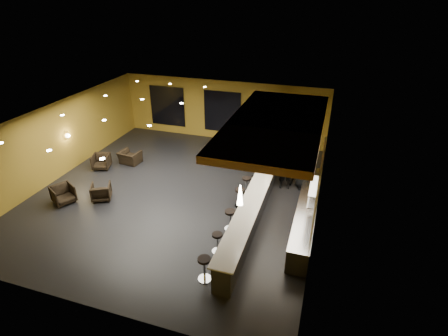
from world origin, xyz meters
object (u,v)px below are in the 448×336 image
(bar_counter, at_px, (253,209))
(bar_stool_5, at_px, (256,169))
(staff_a, at_px, (286,170))
(armchair_a, at_px, (63,194))
(bar_stool_0, at_px, (204,266))
(armchair_b, at_px, (101,192))
(pendant_1, at_px, (258,161))
(bar_stool_1, at_px, (217,240))
(staff_b, at_px, (300,168))
(bar_stool_3, at_px, (240,195))
(armchair_d, at_px, (130,157))
(pendant_0, at_px, (240,195))
(prep_counter, at_px, (306,213))
(bar_stool_4, at_px, (246,183))
(pendant_2, at_px, (271,137))
(staff_c, at_px, (305,169))
(bar_stool_2, at_px, (230,218))
(column, at_px, (276,136))
(armchair_c, at_px, (101,162))

(bar_counter, relative_size, bar_stool_5, 11.10)
(staff_a, bearing_deg, armchair_a, -164.42)
(bar_stool_0, bearing_deg, armchair_b, 152.66)
(pendant_1, bearing_deg, bar_stool_1, -105.09)
(staff_b, distance_m, bar_stool_0, 7.08)
(bar_stool_0, relative_size, bar_stool_3, 1.01)
(armchair_a, bearing_deg, armchair_d, 19.33)
(bar_stool_3, bearing_deg, pendant_0, -75.29)
(bar_counter, xyz_separation_m, pendant_0, (0.00, -2.00, 1.85))
(prep_counter, distance_m, bar_stool_4, 3.08)
(pendant_2, bearing_deg, staff_c, 4.05)
(staff_c, bearing_deg, bar_stool_5, 151.26)
(bar_stool_3, height_order, bar_stool_4, bar_stool_3)
(pendant_0, bearing_deg, bar_stool_2, 119.59)
(armchair_d, bearing_deg, bar_stool_5, -169.36)
(pendant_1, relative_size, staff_b, 0.39)
(prep_counter, xyz_separation_m, pendant_2, (-2.00, 2.50, 1.92))
(staff_a, distance_m, armchair_a, 9.65)
(column, bearing_deg, staff_a, -64.63)
(bar_stool_5, bearing_deg, bar_stool_3, -91.00)
(staff_c, distance_m, armchair_d, 8.83)
(bar_counter, height_order, bar_stool_4, bar_counter)
(staff_c, bearing_deg, bar_stool_2, -141.29)
(staff_a, bearing_deg, bar_stool_0, -112.60)
(bar_stool_0, relative_size, bar_stool_4, 1.11)
(bar_counter, bearing_deg, staff_a, 73.98)
(pendant_0, relative_size, armchair_c, 0.85)
(bar_counter, height_order, bar_stool_3, bar_counter)
(column, distance_m, staff_a, 2.09)
(armchair_d, xyz_separation_m, bar_stool_2, (6.54, -3.74, 0.20))
(column, height_order, staff_c, column)
(bar_stool_1, distance_m, bar_stool_2, 1.34)
(staff_b, height_order, bar_stool_1, staff_b)
(staff_b, bearing_deg, pendant_1, -130.69)
(bar_counter, xyz_separation_m, pendant_1, (0.00, 0.50, 1.85))
(staff_a, xyz_separation_m, bar_stool_3, (-1.55, -2.10, -0.40))
(pendant_1, xyz_separation_m, armchair_a, (-7.92, -1.68, -1.96))
(armchair_b, bearing_deg, prep_counter, 158.62)
(column, height_order, bar_stool_0, column)
(bar_stool_0, bearing_deg, prep_counter, 56.11)
(armchair_a, distance_m, armchair_b, 1.54)
(column, bearing_deg, bar_stool_3, -100.70)
(bar_counter, bearing_deg, bar_stool_3, 133.58)
(staff_b, height_order, armchair_a, staff_b)
(staff_c, bearing_deg, bar_counter, -138.53)
(staff_c, relative_size, bar_stool_2, 2.29)
(armchair_d, xyz_separation_m, bar_stool_4, (6.46, -1.03, 0.16))
(armchair_d, bearing_deg, staff_b, -171.44)
(bar_stool_4, bearing_deg, staff_c, 27.51)
(staff_a, height_order, bar_stool_2, staff_a)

